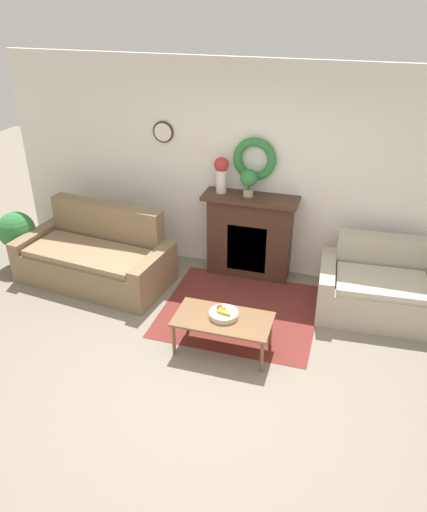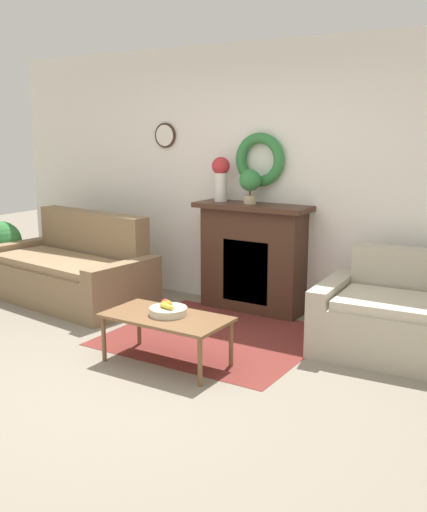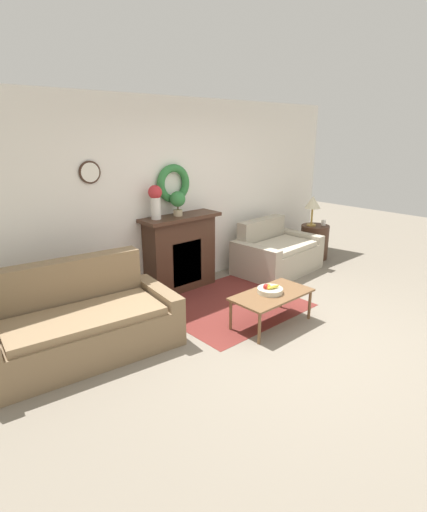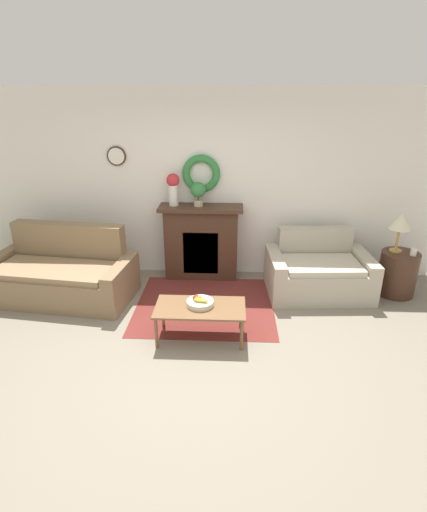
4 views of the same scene
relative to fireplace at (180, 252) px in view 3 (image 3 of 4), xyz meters
name	(u,v)px [view 3 (image 3 of 4)]	position (x,y,z in m)	size (l,w,h in m)	color
ground_plane	(301,340)	(0.05, -2.13, -0.56)	(16.00, 16.00, 0.00)	gray
floor_rug	(228,305)	(0.11, -0.90, -0.56)	(1.80, 1.63, 0.01)	maroon
wall_back	(173,196)	(0.05, 0.20, 0.80)	(6.80, 0.17, 2.70)	white
fireplace	(180,252)	(0.00, 0.00, 0.00)	(1.20, 0.41, 1.11)	#42281C
couch_left	(81,324)	(-1.86, -0.71, -0.24)	(2.03, 1.16, 0.94)	#846B4C
loveseat_right	(276,254)	(1.65, -0.43, -0.26)	(1.43, 1.00, 0.84)	#B2A893
coffee_table	(272,296)	(0.11, -1.64, -0.20)	(1.01, 0.53, 0.40)	brown
fruit_bowl	(270,290)	(0.10, -1.61, -0.12)	(0.30, 0.30, 0.12)	beige
side_table_by_loveseat	(314,242)	(2.74, -0.44, -0.25)	(0.50, 0.50, 0.61)	#42281C
table_lamp	(313,203)	(2.67, -0.39, 0.46)	(0.28, 0.28, 0.53)	#B28E42
mug	(324,223)	(2.85, -0.52, 0.10)	(0.08, 0.08, 0.09)	silver
vase_on_mantel_left	(155,199)	(-0.39, 0.01, 0.82)	(0.19, 0.19, 0.46)	silver
potted_plant_on_mantel	(178,201)	(-0.04, -0.01, 0.76)	(0.22, 0.22, 0.34)	tan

